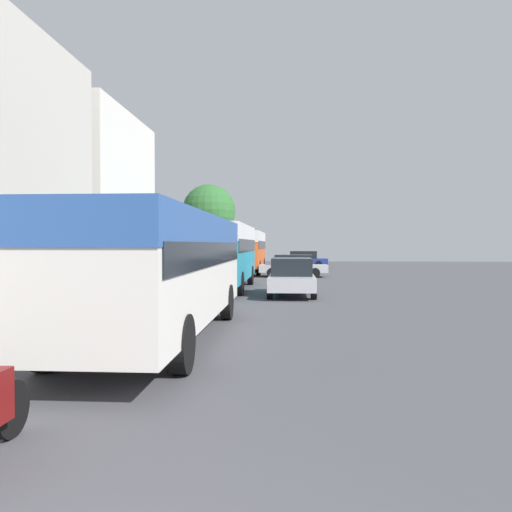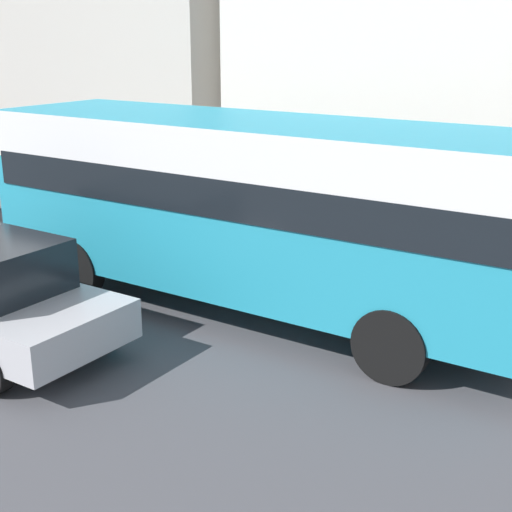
{
  "view_description": "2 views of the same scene",
  "coord_description": "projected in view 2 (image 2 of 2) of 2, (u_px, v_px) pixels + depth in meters",
  "views": [
    {
      "loc": [
        1.36,
        -1.69,
        2.16
      ],
      "look_at": [
        -0.48,
        25.78,
        1.48
      ],
      "focal_mm": 35.0,
      "sensor_mm": 36.0,
      "label": 1
    },
    {
      "loc": [
        7.14,
        27.59,
        4.28
      ],
      "look_at": [
        -1.07,
        22.19,
        1.19
      ],
      "focal_mm": 50.0,
      "sensor_mm": 36.0,
      "label": 2
    }
  ],
  "objects": [
    {
      "name": "building_midblock",
      "position": [
        133.0,
        30.0,
        21.21
      ],
      "size": [
        6.44,
        9.47,
        8.72
      ],
      "color": "beige",
      "rests_on": "ground_plane"
    },
    {
      "name": "building_far_terrace",
      "position": [
        448.0,
        36.0,
        16.25
      ],
      "size": [
        6.55,
        8.09,
        8.4
      ],
      "color": "silver",
      "rests_on": "ground_plane"
    },
    {
      "name": "bus_following",
      "position": [
        255.0,
        190.0,
        10.95
      ],
      "size": [
        2.57,
        9.12,
        3.03
      ],
      "color": "teal",
      "rests_on": "ground_plane"
    }
  ]
}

